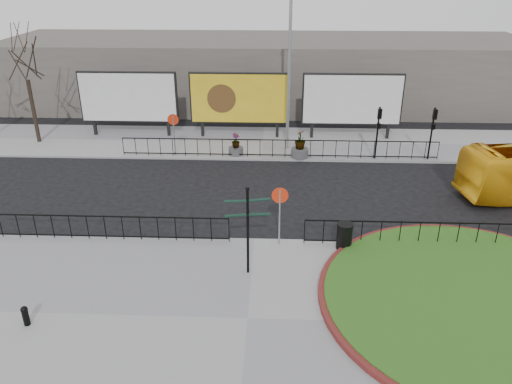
# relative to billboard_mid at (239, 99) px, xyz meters

# --- Properties ---
(ground) EXTENTS (90.00, 90.00, 0.00)m
(ground) POSITION_rel_billboard_mid_xyz_m (1.50, -12.97, -2.60)
(ground) COLOR black
(ground) RESTS_ON ground
(pavement_near) EXTENTS (30.00, 10.00, 0.12)m
(pavement_near) POSITION_rel_billboard_mid_xyz_m (1.50, -17.97, -2.54)
(pavement_near) COLOR gray
(pavement_near) RESTS_ON ground
(pavement_far) EXTENTS (44.00, 6.00, 0.12)m
(pavement_far) POSITION_rel_billboard_mid_xyz_m (1.50, -0.97, -2.54)
(pavement_far) COLOR gray
(pavement_far) RESTS_ON ground
(brick_edge) EXTENTS (10.40, 10.40, 0.18)m
(brick_edge) POSITION_rel_billboard_mid_xyz_m (9.00, -16.97, -2.39)
(brick_edge) COLOR maroon
(brick_edge) RESTS_ON pavement_near
(grass_lawn) EXTENTS (10.00, 10.00, 0.22)m
(grass_lawn) POSITION_rel_billboard_mid_xyz_m (9.00, -16.97, -2.37)
(grass_lawn) COLOR #204E15
(grass_lawn) RESTS_ON pavement_near
(railing_near_left) EXTENTS (10.00, 0.10, 1.10)m
(railing_near_left) POSITION_rel_billboard_mid_xyz_m (-4.50, -13.27, -1.93)
(railing_near_left) COLOR black
(railing_near_left) RESTS_ON pavement_near
(railing_near_right) EXTENTS (9.00, 0.10, 1.10)m
(railing_near_right) POSITION_rel_billboard_mid_xyz_m (8.00, -13.27, -1.93)
(railing_near_right) COLOR black
(railing_near_right) RESTS_ON pavement_near
(railing_far) EXTENTS (18.00, 0.10, 1.10)m
(railing_far) POSITION_rel_billboard_mid_xyz_m (2.50, -3.67, -1.93)
(railing_far) COLOR black
(railing_far) RESTS_ON pavement_far
(speed_sign_far) EXTENTS (0.64, 0.07, 2.47)m
(speed_sign_far) POSITION_rel_billboard_mid_xyz_m (-3.50, -3.57, -0.68)
(speed_sign_far) COLOR gray
(speed_sign_far) RESTS_ON pavement_far
(speed_sign_near) EXTENTS (0.64, 0.07, 2.47)m
(speed_sign_near) POSITION_rel_billboard_mid_xyz_m (2.50, -13.37, -0.68)
(speed_sign_near) COLOR gray
(speed_sign_near) RESTS_ON pavement_near
(billboard_left) EXTENTS (6.20, 0.31, 4.10)m
(billboard_left) POSITION_rel_billboard_mid_xyz_m (-7.00, 0.00, 0.00)
(billboard_left) COLOR black
(billboard_left) RESTS_ON pavement_far
(billboard_mid) EXTENTS (6.20, 0.31, 4.10)m
(billboard_mid) POSITION_rel_billboard_mid_xyz_m (0.00, 0.00, 0.00)
(billboard_mid) COLOR black
(billboard_mid) RESTS_ON pavement_far
(billboard_right) EXTENTS (6.20, 0.31, 4.10)m
(billboard_right) POSITION_rel_billboard_mid_xyz_m (7.00, 0.00, 0.00)
(billboard_right) COLOR black
(billboard_right) RESTS_ON pavement_far
(lamp_post) EXTENTS (0.74, 0.18, 9.23)m
(lamp_post) POSITION_rel_billboard_mid_xyz_m (3.01, -1.97, 2.23)
(lamp_post) COLOR gray
(lamp_post) RESTS_ON pavement_far
(signal_pole_a) EXTENTS (0.22, 0.26, 3.00)m
(signal_pole_a) POSITION_rel_billboard_mid_xyz_m (8.00, -3.63, -0.50)
(signal_pole_a) COLOR black
(signal_pole_a) RESTS_ON pavement_far
(signal_pole_b) EXTENTS (0.22, 0.26, 3.00)m
(signal_pole_b) POSITION_rel_billboard_mid_xyz_m (11.00, -3.63, -0.50)
(signal_pole_b) COLOR black
(signal_pole_b) RESTS_ON pavement_far
(tree_left) EXTENTS (2.00, 2.00, 7.00)m
(tree_left) POSITION_rel_billboard_mid_xyz_m (-12.50, -1.47, 1.02)
(tree_left) COLOR #2D2119
(tree_left) RESTS_ON pavement_far
(building_backdrop) EXTENTS (40.00, 10.00, 5.00)m
(building_backdrop) POSITION_rel_billboard_mid_xyz_m (1.50, 9.03, -0.10)
(building_backdrop) COLOR #5B5750
(building_backdrop) RESTS_ON ground
(fingerpost_sign) EXTENTS (1.59, 0.49, 3.40)m
(fingerpost_sign) POSITION_rel_billboard_mid_xyz_m (1.38, -15.39, -0.43)
(fingerpost_sign) COLOR black
(fingerpost_sign) RESTS_ON pavement_near
(bollard) EXTENTS (0.22, 0.22, 0.68)m
(bollard) POSITION_rel_billboard_mid_xyz_m (-5.33, -18.54, -2.11)
(bollard) COLOR black
(bollard) RESTS_ON pavement_near
(litter_bin) EXTENTS (0.65, 0.65, 1.08)m
(litter_bin) POSITION_rel_billboard_mid_xyz_m (5.04, -13.57, -1.94)
(litter_bin) COLOR black
(litter_bin) RESTS_ON pavement_near
(planter_a) EXTENTS (0.85, 0.85, 1.28)m
(planter_a) POSITION_rel_billboard_mid_xyz_m (0.00, -3.32, -2.02)
(planter_a) COLOR #4C4C4F
(planter_a) RESTS_ON pavement_far
(planter_c) EXTENTS (0.99, 0.99, 1.62)m
(planter_c) POSITION_rel_billboard_mid_xyz_m (3.70, -3.57, -1.85)
(planter_c) COLOR #4C4C4F
(planter_c) RESTS_ON pavement_far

